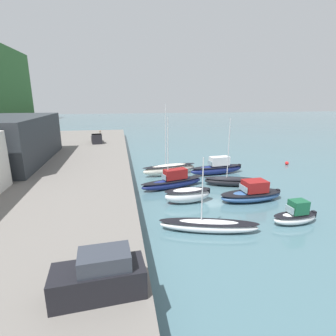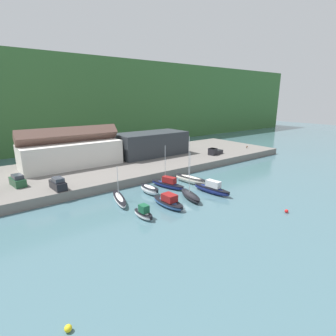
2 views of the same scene
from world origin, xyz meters
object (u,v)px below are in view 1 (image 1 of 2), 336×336
Objects in this scene: moored_boat_2 at (173,181)px; dog_on_quay at (100,131)px; parked_car_1 at (100,276)px; moored_boat_5 at (252,194)px; pickup_truck_0 at (97,139)px; moored_boat_4 at (296,215)px; moored_boat_7 at (217,168)px; moored_boat_0 at (208,225)px; moored_boat_6 at (231,181)px; mooring_buoy_0 at (287,163)px; moored_boat_3 at (169,169)px; moored_boat_1 at (188,195)px.

dog_on_quay is at bearing -0.05° from moored_boat_2.
moored_boat_2 is at bearing -25.08° from parked_car_1.
moored_boat_5 is 1.43× the size of pickup_truck_0.
moored_boat_7 reaches higher than moored_boat_4.
moored_boat_0 is at bearing 86.45° from moored_boat_4.
moored_boat_2 is 9.67× the size of dog_on_quay.
dog_on_quay is at bearing 40.47° from moored_boat_6.
pickup_truck_0 reaches higher than mooring_buoy_0.
moored_boat_3 is 17.33× the size of mooring_buoy_0.
parked_car_1 reaches higher than dog_on_quay.
mooring_buoy_0 is at bearing -42.26° from moored_boat_6.
moored_boat_5 is at bearing -142.14° from moored_boat_2.
moored_boat_1 is at bearing 103.26° from pickup_truck_0.
moored_boat_1 is 1.16× the size of parked_car_1.
moored_boat_1 is 23.51m from mooring_buoy_0.
mooring_buoy_0 is at bearing -95.57° from moored_boat_3.
moored_boat_5 is 5.05m from moored_boat_6.
moored_boat_2 is at bearing 3.34° from moored_boat_1.
moored_boat_5 is 18.63m from mooring_buoy_0.
pickup_truck_0 reaches higher than moored_boat_7.
moored_boat_7 is 13.49m from mooring_buoy_0.
mooring_buoy_0 is at bearing -50.38° from parked_car_1.
moored_boat_2 is 14.00m from moored_boat_4.
moored_boat_2 reaches higher than moored_boat_6.
moored_boat_0 is 0.83× the size of moored_boat_3.
moored_boat_4 is (-11.08, -8.55, -0.09)m from moored_boat_2.
dog_on_quay is at bearing 10.76° from moored_boat_1.
moored_boat_7 is at bearing -35.92° from parked_car_1.
moored_boat_7 is at bearing 124.39° from pickup_truck_0.
moored_boat_2 is 5.56m from moored_boat_3.
parked_car_1 is (-13.28, 14.65, 1.89)m from moored_boat_5.
moored_boat_3 reaches higher than moored_boat_4.
moored_boat_7 reaches higher than moored_boat_1.
moored_boat_4 is 15.82m from moored_boat_7.
dog_on_quay is (39.97, 10.93, 1.37)m from moored_boat_2.
moored_boat_0 is at bearing 177.30° from moored_boat_1.
moored_boat_0 reaches higher than pickup_truck_0.
moored_boat_2 is at bearing 49.98° from moored_boat_5.
moored_boat_7 is at bearing 102.72° from mooring_buoy_0.
moored_boat_3 reaches higher than pickup_truck_0.
dog_on_quay is (35.28, 18.32, 1.30)m from moored_boat_7.
parked_car_1 is (-18.32, 14.47, 2.07)m from moored_boat_6.
moored_boat_5 is (-0.77, -6.80, -0.05)m from moored_boat_1.
moored_boat_3 is (5.52, -0.64, 0.01)m from moored_boat_2.
moored_boat_2 is at bearing 19.13° from moored_boat_0.
moored_boat_3 reaches higher than moored_boat_0.
moored_boat_3 is 36.36m from dog_on_quay.
moored_boat_2 reaches higher than moored_boat_0.
moored_boat_3 reaches higher than parked_car_1.
dog_on_quay is (51.05, 19.48, 1.46)m from moored_boat_4.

